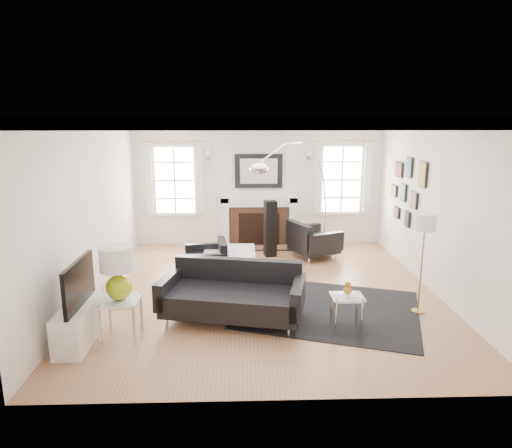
{
  "coord_description": "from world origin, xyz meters",
  "views": [
    {
      "loc": [
        -0.38,
        -7.08,
        2.79
      ],
      "look_at": [
        -0.14,
        0.3,
        1.07
      ],
      "focal_mm": 32.0,
      "sensor_mm": 36.0,
      "label": 1
    }
  ],
  "objects_px": {
    "sofa": "(233,295)",
    "arc_floor_lamp": "(295,197)",
    "armchair_right": "(311,241)",
    "gourd_lamp": "(118,269)",
    "armchair_left": "(208,260)",
    "fireplace": "(259,222)",
    "coffee_table": "(230,252)"
  },
  "relations": [
    {
      "from": "armchair_left",
      "to": "gourd_lamp",
      "type": "height_order",
      "value": "gourd_lamp"
    },
    {
      "from": "fireplace",
      "to": "armchair_left",
      "type": "height_order",
      "value": "fireplace"
    },
    {
      "from": "arc_floor_lamp",
      "to": "sofa",
      "type": "bearing_deg",
      "value": -114.49
    },
    {
      "from": "sofa",
      "to": "arc_floor_lamp",
      "type": "distance_m",
      "value": 2.94
    },
    {
      "from": "coffee_table",
      "to": "arc_floor_lamp",
      "type": "height_order",
      "value": "arc_floor_lamp"
    },
    {
      "from": "coffee_table",
      "to": "armchair_left",
      "type": "bearing_deg",
      "value": -148.94
    },
    {
      "from": "gourd_lamp",
      "to": "coffee_table",
      "type": "bearing_deg",
      "value": 62.95
    },
    {
      "from": "sofa",
      "to": "armchair_left",
      "type": "distance_m",
      "value": 1.85
    },
    {
      "from": "armchair_left",
      "to": "gourd_lamp",
      "type": "distance_m",
      "value": 2.63
    },
    {
      "from": "armchair_left",
      "to": "arc_floor_lamp",
      "type": "xyz_separation_m",
      "value": [
        1.63,
        0.74,
        1.02
      ]
    },
    {
      "from": "armchair_right",
      "to": "fireplace",
      "type": "bearing_deg",
      "value": 137.01
    },
    {
      "from": "coffee_table",
      "to": "arc_floor_lamp",
      "type": "distance_m",
      "value": 1.65
    },
    {
      "from": "armchair_left",
      "to": "gourd_lamp",
      "type": "xyz_separation_m",
      "value": [
        -0.95,
        -2.37,
        0.64
      ]
    },
    {
      "from": "armchair_left",
      "to": "arc_floor_lamp",
      "type": "bearing_deg",
      "value": 24.3
    },
    {
      "from": "arc_floor_lamp",
      "to": "armchair_right",
      "type": "bearing_deg",
      "value": 40.42
    },
    {
      "from": "fireplace",
      "to": "armchair_right",
      "type": "height_order",
      "value": "fireplace"
    },
    {
      "from": "armchair_right",
      "to": "arc_floor_lamp",
      "type": "distance_m",
      "value": 1.11
    },
    {
      "from": "fireplace",
      "to": "armchair_left",
      "type": "bearing_deg",
      "value": -115.95
    },
    {
      "from": "armchair_left",
      "to": "armchair_right",
      "type": "distance_m",
      "value": 2.29
    },
    {
      "from": "gourd_lamp",
      "to": "sofa",
      "type": "bearing_deg",
      "value": 22.15
    },
    {
      "from": "sofa",
      "to": "gourd_lamp",
      "type": "xyz_separation_m",
      "value": [
        -1.43,
        -0.58,
        0.59
      ]
    },
    {
      "from": "armchair_right",
      "to": "gourd_lamp",
      "type": "xyz_separation_m",
      "value": [
        -2.97,
        -3.44,
        0.6
      ]
    },
    {
      "from": "sofa",
      "to": "armchair_left",
      "type": "xyz_separation_m",
      "value": [
        -0.48,
        1.79,
        -0.05
      ]
    },
    {
      "from": "armchair_right",
      "to": "gourd_lamp",
      "type": "bearing_deg",
      "value": -130.82
    },
    {
      "from": "fireplace",
      "to": "armchair_right",
      "type": "distance_m",
      "value": 1.43
    },
    {
      "from": "fireplace",
      "to": "arc_floor_lamp",
      "type": "distance_m",
      "value": 1.65
    },
    {
      "from": "coffee_table",
      "to": "gourd_lamp",
      "type": "height_order",
      "value": "gourd_lamp"
    },
    {
      "from": "armchair_left",
      "to": "arc_floor_lamp",
      "type": "height_order",
      "value": "arc_floor_lamp"
    },
    {
      "from": "coffee_table",
      "to": "arc_floor_lamp",
      "type": "bearing_deg",
      "value": 22.09
    },
    {
      "from": "coffee_table",
      "to": "gourd_lamp",
      "type": "xyz_separation_m",
      "value": [
        -1.32,
        -2.6,
        0.56
      ]
    },
    {
      "from": "sofa",
      "to": "arc_floor_lamp",
      "type": "xyz_separation_m",
      "value": [
        1.15,
        2.52,
        0.97
      ]
    },
    {
      "from": "fireplace",
      "to": "coffee_table",
      "type": "distance_m",
      "value": 1.91
    }
  ]
}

